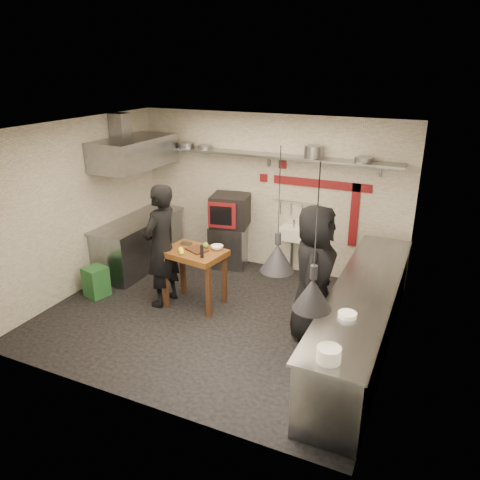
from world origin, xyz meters
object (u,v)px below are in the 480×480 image
at_px(oven_stand, 228,245).
at_px(green_bin, 96,282).
at_px(prep_table, 195,278).
at_px(chef_right, 314,273).
at_px(combi_oven, 230,210).
at_px(chef_left, 161,246).

bearing_deg(oven_stand, green_bin, -136.91).
bearing_deg(prep_table, oven_stand, 105.19).
relative_size(green_bin, chef_right, 0.26).
height_order(combi_oven, green_bin, combi_oven).
relative_size(green_bin, chef_left, 0.26).
xyz_separation_m(green_bin, chef_right, (3.54, 0.33, 0.70)).
bearing_deg(chef_left, chef_right, 95.53).
relative_size(oven_stand, green_bin, 1.60).
relative_size(combi_oven, chef_left, 0.34).
distance_m(chef_left, chef_right, 2.40).
xyz_separation_m(combi_oven, green_bin, (-1.47, -2.02, -0.84)).
distance_m(green_bin, chef_right, 3.62).
height_order(green_bin, chef_right, chef_right).
relative_size(prep_table, chef_left, 0.47).
distance_m(oven_stand, prep_table, 1.61).
distance_m(combi_oven, chef_left, 1.79).
height_order(prep_table, chef_right, chef_right).
height_order(combi_oven, chef_right, chef_right).
xyz_separation_m(green_bin, prep_table, (1.62, 0.43, 0.21)).
height_order(prep_table, chef_left, chef_left).
bearing_deg(combi_oven, green_bin, -137.96).
bearing_deg(chef_left, prep_table, 112.65).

